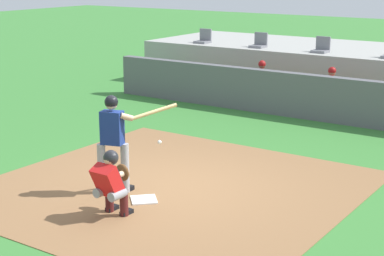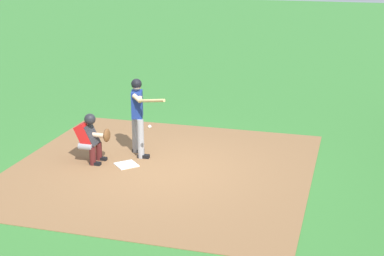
% 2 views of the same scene
% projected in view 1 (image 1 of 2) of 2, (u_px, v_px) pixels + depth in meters
% --- Properties ---
extents(ground_plane, '(80.00, 80.00, 0.00)m').
position_uv_depth(ground_plane, '(171.00, 188.00, 11.67)').
color(ground_plane, '#387A33').
extents(dirt_infield, '(6.40, 6.40, 0.01)m').
position_uv_depth(dirt_infield, '(171.00, 188.00, 11.67)').
color(dirt_infield, olive).
rests_on(dirt_infield, ground).
extents(home_plate, '(0.62, 0.62, 0.02)m').
position_uv_depth(home_plate, '(144.00, 200.00, 11.02)').
color(home_plate, white).
rests_on(home_plate, dirt_infield).
extents(batter_at_plate, '(1.03, 1.12, 1.80)m').
position_uv_depth(batter_at_plate, '(114.00, 138.00, 11.17)').
color(batter_at_plate, '#99999E').
rests_on(batter_at_plate, ground).
extents(catcher_crouched, '(0.48, 1.72, 1.13)m').
position_uv_depth(catcher_crouched, '(112.00, 181.00, 10.23)').
color(catcher_crouched, gray).
rests_on(catcher_crouched, ground).
extents(dugout_wall, '(13.00, 0.30, 1.20)m').
position_uv_depth(dugout_wall, '(315.00, 97.00, 16.72)').
color(dugout_wall, '#59595E').
rests_on(dugout_wall, ground).
extents(dugout_bench, '(11.80, 0.44, 0.45)m').
position_uv_depth(dugout_bench, '(329.00, 105.00, 17.62)').
color(dugout_bench, olive).
rests_on(dugout_bench, ground).
extents(dugout_player_0, '(0.49, 0.70, 1.30)m').
position_uv_depth(dugout_player_0, '(259.00, 82.00, 18.53)').
color(dugout_player_0, '#939399').
rests_on(dugout_player_0, ground).
extents(dugout_player_1, '(0.49, 0.70, 1.30)m').
position_uv_depth(dugout_player_1, '(329.00, 90.00, 17.35)').
color(dugout_player_1, '#939399').
rests_on(dugout_player_1, ground).
extents(stands_platform, '(15.00, 4.40, 1.40)m').
position_uv_depth(stands_platform, '(371.00, 71.00, 20.22)').
color(stands_platform, '#9E9E99').
rests_on(stands_platform, ground).
extents(stadium_seat_0, '(0.46, 0.46, 0.48)m').
position_uv_depth(stadium_seat_0, '(204.00, 39.00, 21.74)').
color(stadium_seat_0, slate).
rests_on(stadium_seat_0, stands_platform).
extents(stadium_seat_1, '(0.46, 0.46, 0.48)m').
position_uv_depth(stadium_seat_1, '(259.00, 43.00, 20.56)').
color(stadium_seat_1, slate).
rests_on(stadium_seat_1, stands_platform).
extents(stadium_seat_2, '(0.46, 0.46, 0.48)m').
position_uv_depth(stadium_seat_2, '(321.00, 48.00, 19.38)').
color(stadium_seat_2, slate).
rests_on(stadium_seat_2, stands_platform).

